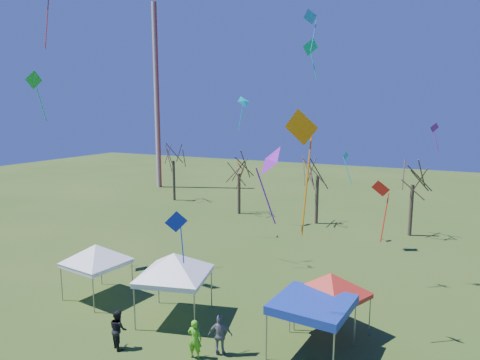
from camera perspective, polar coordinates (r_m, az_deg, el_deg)
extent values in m
cylinder|color=silver|center=(60.88, -11.05, 10.76)|extent=(0.70, 0.70, 25.00)
cylinder|color=#3D2D21|center=(51.95, -8.80, -0.08)|extent=(0.32, 0.32, 4.78)
cylinder|color=#3D2D21|center=(44.60, -0.13, -1.83)|extent=(0.32, 0.32, 4.28)
cylinder|color=#3D2D21|center=(41.35, 10.20, -2.60)|extent=(0.32, 0.32, 4.64)
cylinder|color=#3D2D21|center=(39.65, 21.83, -3.75)|extent=(0.32, 0.32, 4.49)
cylinder|color=gray|center=(26.88, -22.69, -12.68)|extent=(0.06, 0.06, 1.97)
cylinder|color=gray|center=(28.39, -18.03, -11.23)|extent=(0.06, 0.06, 1.97)
cylinder|color=gray|center=(24.79, -18.95, -14.33)|extent=(0.06, 0.06, 1.97)
cylinder|color=gray|center=(26.42, -14.15, -12.61)|extent=(0.06, 0.06, 1.97)
cube|color=white|center=(26.19, -18.58, -10.43)|extent=(3.28, 3.28, 0.24)
pyramid|color=white|center=(25.85, -18.71, -8.13)|extent=(4.15, 4.15, 0.98)
cylinder|color=gray|center=(22.43, -13.89, -16.37)|extent=(0.07, 0.07, 2.19)
cylinder|color=gray|center=(24.98, -10.82, -13.52)|extent=(0.07, 0.07, 2.19)
cylinder|color=gray|center=(21.39, -6.08, -17.46)|extent=(0.07, 0.07, 2.19)
cylinder|color=gray|center=(24.05, -3.82, -14.29)|extent=(0.07, 0.07, 2.19)
cube|color=white|center=(22.67, -8.73, -12.53)|extent=(4.01, 4.01, 0.26)
pyramid|color=white|center=(22.25, -8.81, -9.60)|extent=(4.49, 4.49, 1.09)
cylinder|color=gray|center=(21.83, 6.66, -17.30)|extent=(0.06, 0.06, 1.91)
cylinder|color=gray|center=(23.67, 11.28, -15.22)|extent=(0.06, 0.06, 1.91)
cylinder|color=gray|center=(20.31, 12.50, -19.62)|extent=(0.06, 0.06, 1.91)
cylinder|color=gray|center=(22.28, 16.90, -17.08)|extent=(0.06, 0.06, 1.91)
cube|color=red|center=(21.52, 11.93, -14.70)|extent=(3.78, 3.78, 0.23)
pyramid|color=red|center=(21.12, 12.03, -12.04)|extent=(3.71, 3.71, 0.96)
cylinder|color=gray|center=(19.60, 3.54, -20.18)|extent=(0.06, 0.06, 2.13)
cylinder|color=gray|center=(21.99, 7.26, -16.79)|extent=(0.06, 0.06, 2.13)
cylinder|color=gray|center=(18.63, 12.35, -22.10)|extent=(0.06, 0.06, 2.13)
cylinder|color=gray|center=(21.13, 15.06, -18.20)|extent=(0.06, 0.06, 2.13)
cube|color=navy|center=(19.73, 9.64, -16.20)|extent=(3.44, 3.44, 0.26)
cube|color=navy|center=(19.65, 9.66, -15.70)|extent=(3.44, 3.44, 0.13)
imported|color=#52BE1E|center=(19.92, -6.06, -20.32)|extent=(0.71, 0.54, 1.76)
imported|color=black|center=(21.24, -15.92, -18.56)|extent=(1.09, 1.01, 1.81)
imported|color=slate|center=(20.04, -2.65, -19.95)|extent=(1.16, 0.82, 1.83)
cone|color=purple|center=(13.31, 4.00, 2.67)|extent=(1.24, 1.27, 0.93)
cube|color=purple|center=(13.81, 3.45, -2.17)|extent=(0.55, 0.51, 1.90)
cone|color=#1226C3|center=(18.58, -8.53, -5.47)|extent=(0.90, 0.94, 1.01)
cube|color=#1226C3|center=(18.92, -7.72, -8.46)|extent=(0.41, 0.39, 1.58)
cube|color=red|center=(28.51, -24.31, 19.08)|extent=(0.13, 0.70, 3.51)
cone|color=blue|center=(26.65, 9.37, 20.73)|extent=(1.04, 0.77, 0.84)
cube|color=blue|center=(26.30, 9.79, 18.41)|extent=(0.20, 0.54, 1.77)
cone|color=green|center=(31.58, -25.84, 11.94)|extent=(0.46, 1.27, 1.24)
cube|color=green|center=(31.77, -25.00, 9.25)|extent=(0.90, 0.10, 2.40)
cone|color=red|center=(20.38, 18.28, -1.02)|extent=(1.06, 0.84, 0.85)
cube|color=red|center=(20.53, 18.73, -4.77)|extent=(0.24, 0.54, 2.21)
cone|color=#7017A6|center=(35.08, 24.47, 6.41)|extent=(0.86, 0.87, 0.78)
cube|color=#7017A6|center=(35.32, 24.68, 4.75)|extent=(0.45, 0.44, 1.63)
cone|color=#0EAED5|center=(35.79, 13.91, 3.19)|extent=(0.45, 0.82, 0.79)
cube|color=#0EAED5|center=(36.31, 14.15, 1.20)|extent=(0.85, 0.29, 2.22)
cone|color=orange|center=(14.00, 8.25, 7.03)|extent=(1.36, 0.81, 1.23)
cube|color=orange|center=(14.09, 8.85, -0.86)|extent=(0.16, 0.49, 3.23)
cone|color=#0CC1C0|center=(39.83, 0.50, 10.45)|extent=(1.44, 1.61, 1.10)
cube|color=#0CC1C0|center=(39.62, 0.10, 8.27)|extent=(0.65, 0.37, 2.36)
cone|color=red|center=(36.03, 0.04, 1.94)|extent=(0.93, 1.13, 0.83)
cube|color=red|center=(35.86, -0.02, 0.09)|extent=(0.68, 0.28, 1.79)
cone|color=#0BA986|center=(33.40, 9.32, 17.14)|extent=(1.42, 1.56, 1.28)
cube|color=#0BA986|center=(33.47, 9.82, 14.74)|extent=(0.69, 0.52, 2.06)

